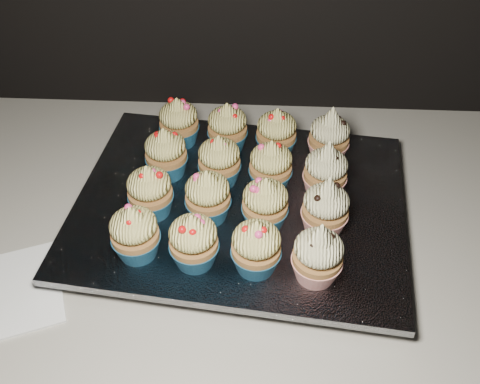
# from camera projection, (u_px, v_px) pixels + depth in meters

# --- Properties ---
(cabinet) EXTENTS (2.40, 0.60, 0.86)m
(cabinet) POSITION_uv_depth(u_px,v_px,m) (297.00, 378.00, 1.11)
(cabinet) COLOR black
(cabinet) RESTS_ON ground
(worktop) EXTENTS (2.44, 0.64, 0.04)m
(worktop) POSITION_uv_depth(u_px,v_px,m) (320.00, 233.00, 0.80)
(worktop) COLOR beige
(worktop) RESTS_ON cabinet
(napkin) EXTENTS (0.18, 0.18, 0.00)m
(napkin) POSITION_uv_depth(u_px,v_px,m) (6.00, 293.00, 0.69)
(napkin) COLOR white
(napkin) RESTS_ON worktop
(baking_tray) EXTENTS (0.47, 0.37, 0.02)m
(baking_tray) POSITION_uv_depth(u_px,v_px,m) (240.00, 211.00, 0.79)
(baking_tray) COLOR black
(baking_tray) RESTS_ON worktop
(foil_lining) EXTENTS (0.50, 0.41, 0.01)m
(foil_lining) POSITION_uv_depth(u_px,v_px,m) (240.00, 203.00, 0.77)
(foil_lining) COLOR silver
(foil_lining) RESTS_ON baking_tray
(cupcake_0) EXTENTS (0.06, 0.06, 0.08)m
(cupcake_0) POSITION_uv_depth(u_px,v_px,m) (135.00, 233.00, 0.67)
(cupcake_0) COLOR #195176
(cupcake_0) RESTS_ON foil_lining
(cupcake_1) EXTENTS (0.06, 0.06, 0.08)m
(cupcake_1) POSITION_uv_depth(u_px,v_px,m) (194.00, 241.00, 0.66)
(cupcake_1) COLOR #195176
(cupcake_1) RESTS_ON foil_lining
(cupcake_2) EXTENTS (0.06, 0.06, 0.08)m
(cupcake_2) POSITION_uv_depth(u_px,v_px,m) (256.00, 247.00, 0.66)
(cupcake_2) COLOR #195176
(cupcake_2) RESTS_ON foil_lining
(cupcake_3) EXTENTS (0.06, 0.06, 0.10)m
(cupcake_3) POSITION_uv_depth(u_px,v_px,m) (318.00, 255.00, 0.65)
(cupcake_3) COLOR red
(cupcake_3) RESTS_ON foil_lining
(cupcake_4) EXTENTS (0.06, 0.06, 0.08)m
(cupcake_4) POSITION_uv_depth(u_px,v_px,m) (150.00, 192.00, 0.73)
(cupcake_4) COLOR #195176
(cupcake_4) RESTS_ON foil_lining
(cupcake_5) EXTENTS (0.06, 0.06, 0.08)m
(cupcake_5) POSITION_uv_depth(u_px,v_px,m) (208.00, 197.00, 0.72)
(cupcake_5) COLOR #195176
(cupcake_5) RESTS_ON foil_lining
(cupcake_6) EXTENTS (0.06, 0.06, 0.08)m
(cupcake_6) POSITION_uv_depth(u_px,v_px,m) (265.00, 204.00, 0.71)
(cupcake_6) COLOR #195176
(cupcake_6) RESTS_ON foil_lining
(cupcake_7) EXTENTS (0.06, 0.06, 0.10)m
(cupcake_7) POSITION_uv_depth(u_px,v_px,m) (325.00, 208.00, 0.70)
(cupcake_7) COLOR red
(cupcake_7) RESTS_ON foil_lining
(cupcake_8) EXTENTS (0.06, 0.06, 0.08)m
(cupcake_8) POSITION_uv_depth(u_px,v_px,m) (166.00, 154.00, 0.79)
(cupcake_8) COLOR #195176
(cupcake_8) RESTS_ON foil_lining
(cupcake_9) EXTENTS (0.06, 0.06, 0.08)m
(cupcake_9) POSITION_uv_depth(u_px,v_px,m) (219.00, 161.00, 0.77)
(cupcake_9) COLOR #195176
(cupcake_9) RESTS_ON foil_lining
(cupcake_10) EXTENTS (0.06, 0.06, 0.08)m
(cupcake_10) POSITION_uv_depth(u_px,v_px,m) (271.00, 166.00, 0.77)
(cupcake_10) COLOR #195176
(cupcake_10) RESTS_ON foil_lining
(cupcake_11) EXTENTS (0.06, 0.06, 0.10)m
(cupcake_11) POSITION_uv_depth(u_px,v_px,m) (326.00, 171.00, 0.76)
(cupcake_11) COLOR red
(cupcake_11) RESTS_ON foil_lining
(cupcake_12) EXTENTS (0.06, 0.06, 0.08)m
(cupcake_12) POSITION_uv_depth(u_px,v_px,m) (179.00, 123.00, 0.84)
(cupcake_12) COLOR #195176
(cupcake_12) RESTS_ON foil_lining
(cupcake_13) EXTENTS (0.06, 0.06, 0.08)m
(cupcake_13) POSITION_uv_depth(u_px,v_px,m) (227.00, 128.00, 0.83)
(cupcake_13) COLOR #195176
(cupcake_13) RESTS_ON foil_lining
(cupcake_14) EXTENTS (0.06, 0.06, 0.08)m
(cupcake_14) POSITION_uv_depth(u_px,v_px,m) (276.00, 133.00, 0.82)
(cupcake_14) COLOR #195176
(cupcake_14) RESTS_ON foil_lining
(cupcake_15) EXTENTS (0.06, 0.06, 0.10)m
(cupcake_15) POSITION_uv_depth(u_px,v_px,m) (329.00, 137.00, 0.81)
(cupcake_15) COLOR red
(cupcake_15) RESTS_ON foil_lining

